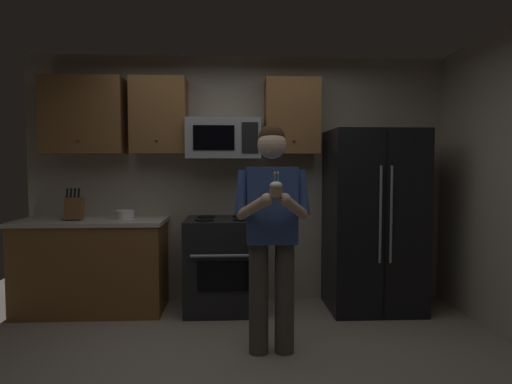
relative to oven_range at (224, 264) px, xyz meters
name	(u,v)px	position (x,y,z in m)	size (l,w,h in m)	color
ground_plane	(241,371)	(0.15, -1.36, -0.46)	(6.00, 6.00, 0.00)	#9E9384
wall_back	(238,179)	(0.15, 0.39, 0.84)	(4.40, 0.10, 2.60)	#B7AD99
oven_range	(224,264)	(0.00, 0.00, 0.00)	(0.76, 0.70, 0.93)	black
microwave	(224,139)	(0.00, 0.12, 1.26)	(0.74, 0.41, 0.40)	#9EA0A5
refrigerator	(373,220)	(1.50, -0.04, 0.44)	(0.90, 0.75, 1.80)	black
cabinet_row_upper	(167,116)	(-0.57, 0.17, 1.49)	(2.78, 0.36, 0.76)	brown
counter_left	(93,265)	(-1.30, 0.02, 0.00)	(1.44, 0.66, 0.92)	brown
knife_block	(74,208)	(-1.45, -0.03, 0.57)	(0.16, 0.15, 0.32)	brown
bowl_large_white	(125,214)	(-0.98, 0.05, 0.50)	(0.19, 0.19, 0.09)	white
person	(272,225)	(0.39, -1.07, 0.53)	(0.60, 0.48, 1.76)	#4C4742
cupcake	(276,189)	(0.39, -1.40, 0.83)	(0.09, 0.09, 0.17)	#A87F56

